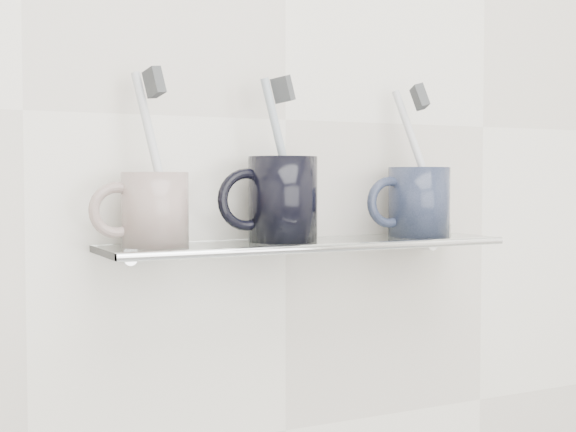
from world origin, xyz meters
TOP-DOWN VIEW (x-y plane):
  - wall_back at (0.00, 1.10)m, footprint 2.50×0.00m
  - shelf_glass at (0.00, 1.04)m, footprint 0.50×0.12m
  - shelf_rail at (0.00, 0.98)m, footprint 0.50×0.01m
  - bracket_left at (-0.21, 1.09)m, footprint 0.02×0.03m
  - bracket_right at (0.21, 1.09)m, footprint 0.02×0.03m
  - mug_left at (-0.19, 1.04)m, footprint 0.09×0.09m
  - mug_left_handle at (-0.23, 1.04)m, footprint 0.06×0.01m
  - toothbrush_left at (-0.19, 1.04)m, footprint 0.04×0.05m
  - bristles_left at (-0.19, 1.04)m, footprint 0.02×0.03m
  - mug_center at (-0.03, 1.04)m, footprint 0.10×0.10m
  - mug_center_handle at (-0.08, 1.04)m, footprint 0.07×0.01m
  - toothbrush_center at (-0.03, 1.04)m, footprint 0.06×0.01m
  - bristles_center at (-0.03, 1.04)m, footprint 0.03×0.03m
  - mug_right at (0.17, 1.04)m, footprint 0.10×0.10m
  - mug_right_handle at (0.12, 1.04)m, footprint 0.07×0.01m
  - toothbrush_right at (0.17, 1.04)m, footprint 0.05×0.07m
  - bristles_right at (0.17, 1.04)m, footprint 0.02×0.03m
  - chrome_cap at (0.20, 1.04)m, footprint 0.04×0.04m

SIDE VIEW (x-z plane):
  - bracket_left at x=-0.21m, z-range 1.08..1.09m
  - bracket_right at x=0.21m, z-range 1.08..1.09m
  - shelf_glass at x=0.00m, z-range 1.09..1.10m
  - shelf_rail at x=0.00m, z-range 1.09..1.10m
  - chrome_cap at x=0.20m, z-range 1.10..1.12m
  - mug_left at x=-0.19m, z-range 1.10..1.18m
  - mug_left_handle at x=-0.23m, z-range 1.11..1.17m
  - mug_right at x=0.17m, z-range 1.10..1.19m
  - mug_right_handle at x=0.12m, z-range 1.11..1.18m
  - mug_center at x=-0.03m, z-range 1.10..1.20m
  - mug_center_handle at x=-0.08m, z-range 1.11..1.19m
  - toothbrush_left at x=-0.19m, z-range 1.11..1.29m
  - toothbrush_center at x=-0.03m, z-range 1.11..1.29m
  - toothbrush_right at x=0.17m, z-range 1.11..1.29m
  - wall_back at x=0.00m, z-range 0.00..2.50m
  - bristles_left at x=-0.19m, z-range 1.26..1.30m
  - bristles_center at x=-0.03m, z-range 1.26..1.30m
  - bristles_right at x=0.17m, z-range 1.26..1.30m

